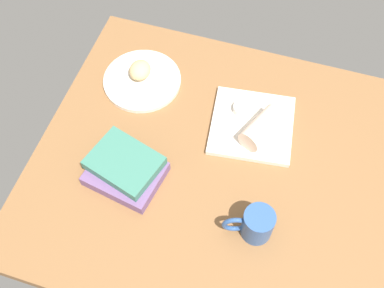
% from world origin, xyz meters
% --- Properties ---
extents(dining_table, '(1.10, 0.90, 0.04)m').
position_xyz_m(dining_table, '(0.00, 0.00, 0.02)').
color(dining_table, brown).
rests_on(dining_table, ground).
extents(round_plate, '(0.24, 0.24, 0.01)m').
position_xyz_m(round_plate, '(0.34, -0.21, 0.05)').
color(round_plate, silver).
rests_on(round_plate, dining_table).
extents(scone_pastry, '(0.07, 0.08, 0.05)m').
position_xyz_m(scone_pastry, '(0.35, -0.22, 0.08)').
color(scone_pastry, tan).
rests_on(scone_pastry, round_plate).
extents(square_plate, '(0.26, 0.26, 0.02)m').
position_xyz_m(square_plate, '(-0.02, -0.15, 0.05)').
color(square_plate, silver).
rests_on(square_plate, dining_table).
extents(sauce_cup, '(0.05, 0.05, 0.02)m').
position_xyz_m(sauce_cup, '(0.02, -0.19, 0.07)').
color(sauce_cup, silver).
rests_on(sauce_cup, square_plate).
extents(breakfast_wrap, '(0.11, 0.15, 0.07)m').
position_xyz_m(breakfast_wrap, '(-0.05, -0.12, 0.09)').
color(breakfast_wrap, beige).
rests_on(breakfast_wrap, square_plate).
extents(book_stack, '(0.22, 0.20, 0.07)m').
position_xyz_m(book_stack, '(0.27, 0.10, 0.07)').
color(book_stack, '#6B4C7A').
rests_on(book_stack, dining_table).
extents(coffee_mug, '(0.13, 0.08, 0.10)m').
position_xyz_m(coffee_mug, '(-0.10, 0.16, 0.09)').
color(coffee_mug, '#2D518C').
rests_on(coffee_mug, dining_table).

